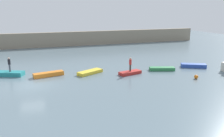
% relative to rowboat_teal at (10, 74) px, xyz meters
% --- Properties ---
extents(ground_plane, '(120.00, 120.00, 0.00)m').
position_rel_rowboat_teal_xyz_m(ground_plane, '(2.39, -4.80, -0.26)').
color(ground_plane, slate).
extents(embankment_wall, '(80.00, 1.20, 3.14)m').
position_rel_rowboat_teal_xyz_m(embankment_wall, '(2.39, 21.69, 1.31)').
color(embankment_wall, gray).
rests_on(embankment_wall, ground_plane).
extents(rowboat_teal, '(3.43, 2.40, 0.52)m').
position_rel_rowboat_teal_xyz_m(rowboat_teal, '(0.00, 0.00, 0.00)').
color(rowboat_teal, teal).
rests_on(rowboat_teal, ground_plane).
extents(rowboat_orange, '(3.73, 1.63, 0.50)m').
position_rel_rowboat_teal_xyz_m(rowboat_orange, '(4.44, -1.77, -0.01)').
color(rowboat_orange, orange).
rests_on(rowboat_orange, ground_plane).
extents(rowboat_yellow, '(3.57, 2.61, 0.40)m').
position_rel_rowboat_teal_xyz_m(rowboat_yellow, '(9.52, -2.30, -0.06)').
color(rowboat_yellow, gold).
rests_on(rowboat_yellow, ground_plane).
extents(rowboat_red, '(3.10, 1.77, 0.37)m').
position_rel_rowboat_teal_xyz_m(rowboat_red, '(14.27, -4.14, -0.07)').
color(rowboat_red, red).
rests_on(rowboat_red, ground_plane).
extents(rowboat_green, '(3.46, 1.91, 0.43)m').
position_rel_rowboat_teal_xyz_m(rowboat_green, '(19.05, -3.83, -0.04)').
color(rowboat_green, '#2D7F47').
rests_on(rowboat_green, ground_plane).
extents(rowboat_blue, '(3.49, 2.52, 0.50)m').
position_rel_rowboat_teal_xyz_m(rowboat_blue, '(24.14, -3.82, -0.01)').
color(rowboat_blue, '#2B4CAD').
rests_on(rowboat_blue, ground_plane).
extents(person_dark_shirt, '(0.32, 0.32, 1.79)m').
position_rel_rowboat_teal_xyz_m(person_dark_shirt, '(0.00, -0.00, 1.25)').
color(person_dark_shirt, '#4C4C56').
rests_on(person_dark_shirt, rowboat_teal).
extents(person_red_shirt, '(0.32, 0.32, 1.77)m').
position_rel_rowboat_teal_xyz_m(person_red_shirt, '(14.27, -4.14, 1.10)').
color(person_red_shirt, '#38332D').
rests_on(person_red_shirt, rowboat_red).
extents(mooring_buoy, '(0.48, 0.48, 0.48)m').
position_rel_rowboat_teal_xyz_m(mooring_buoy, '(20.83, -8.55, -0.02)').
color(mooring_buoy, orange).
rests_on(mooring_buoy, ground_plane).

